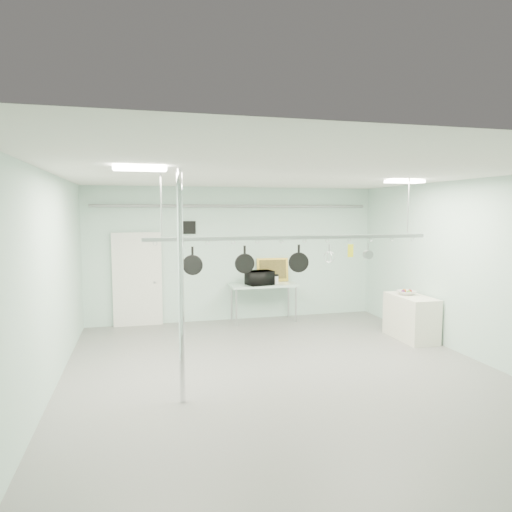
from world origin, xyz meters
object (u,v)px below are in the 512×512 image
object	(u,v)px
side_cabinet	(411,317)
skillet_mid	(245,259)
chrome_pole	(181,288)
coffee_canister	(275,280)
skillet_right	(299,258)
microwave	(260,278)
fruit_bowl	(406,293)
prep_table	(263,287)
pot_rack	(293,236)
skillet_left	(193,260)

from	to	relation	value
side_cabinet	skillet_mid	size ratio (longest dim) A/B	2.85
chrome_pole	coffee_canister	distance (m)	4.95
coffee_canister	skillet_right	bearing A→B (deg)	-100.16
microwave	skillet_right	xyz separation A→B (m)	(-0.18, -3.19, 0.80)
fruit_bowl	skillet_right	bearing A→B (deg)	-156.34
side_cabinet	coffee_canister	bearing A→B (deg)	136.06
chrome_pole	prep_table	world-z (taller)	chrome_pole
side_cabinet	microwave	world-z (taller)	microwave
microwave	coffee_canister	world-z (taller)	microwave
prep_table	pot_rack	bearing A→B (deg)	-96.91
fruit_bowl	skillet_right	size ratio (longest dim) A/B	0.83
chrome_pole	skillet_mid	distance (m)	1.44
skillet_left	skillet_right	world-z (taller)	same
prep_table	coffee_canister	size ratio (longest dim) A/B	8.54
pot_rack	microwave	size ratio (longest dim) A/B	7.96
chrome_pole	skillet_left	distance (m)	0.97
chrome_pole	pot_rack	distance (m)	2.19
side_cabinet	skillet_right	distance (m)	3.37
prep_table	microwave	size ratio (longest dim) A/B	2.65
side_cabinet	skillet_mid	bearing A→B (deg)	-163.70
chrome_pole	skillet_right	distance (m)	2.21
skillet_mid	skillet_right	distance (m)	0.91
coffee_canister	skillet_mid	distance (m)	3.71
skillet_mid	skillet_right	size ratio (longest dim) A/B	0.97
chrome_pole	side_cabinet	bearing A→B (deg)	22.41
side_cabinet	skillet_left	distance (m)	4.93
skillet_right	skillet_left	bearing A→B (deg)	-167.95
pot_rack	skillet_right	distance (m)	0.38
microwave	skillet_mid	xyz separation A→B (m)	(-1.09, -3.19, 0.80)
prep_table	side_cabinet	distance (m)	3.39
coffee_canister	skillet_right	xyz separation A→B (m)	(-0.59, -3.28, 0.87)
microwave	coffee_canister	bearing A→B (deg)	178.95
prep_table	pot_rack	world-z (taller)	pot_rack
pot_rack	fruit_bowl	xyz separation A→B (m)	(2.91, 1.23, -1.29)
pot_rack	fruit_bowl	size ratio (longest dim) A/B	13.30
fruit_bowl	skillet_left	world-z (taller)	skillet_left
fruit_bowl	chrome_pole	bearing A→B (deg)	-156.10
coffee_canister	skillet_mid	size ratio (longest dim) A/B	0.45
chrome_pole	microwave	size ratio (longest dim) A/B	5.31
skillet_mid	coffee_canister	bearing A→B (deg)	68.89
pot_rack	microwave	distance (m)	3.41
side_cabinet	coffee_canister	size ratio (longest dim) A/B	6.41
skillet_left	side_cabinet	bearing A→B (deg)	29.12
prep_table	skillet_right	size ratio (longest dim) A/B	3.68
skillet_mid	skillet_right	xyz separation A→B (m)	(0.91, 0.00, -0.01)
chrome_pole	microwave	bearing A→B (deg)	62.00
chrome_pole	pot_rack	size ratio (longest dim) A/B	0.67
pot_rack	fruit_bowl	world-z (taller)	pot_rack
chrome_pole	pot_rack	bearing A→B (deg)	25.35
pot_rack	coffee_canister	bearing A→B (deg)	78.18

